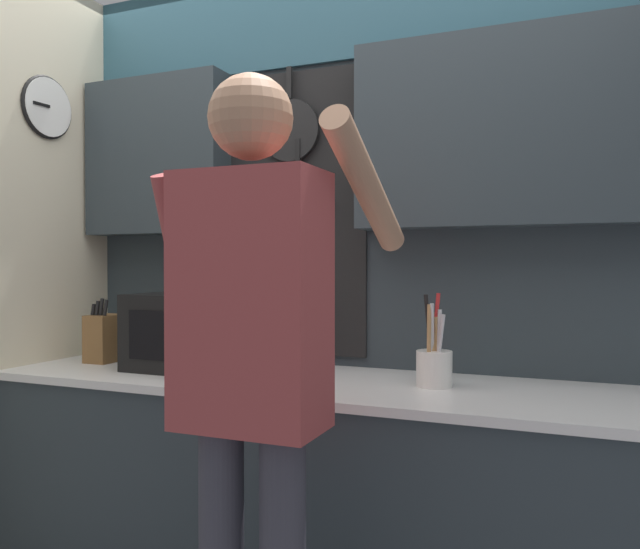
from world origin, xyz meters
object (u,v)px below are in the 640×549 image
(knife_block, at_px, (105,338))
(person, at_px, (253,351))
(microwave, at_px, (203,332))
(utensil_crock, at_px, (434,364))

(knife_block, distance_m, person, 1.28)
(microwave, height_order, person, person)
(microwave, bearing_deg, person, -48.63)
(microwave, xyz_separation_m, knife_block, (-0.49, 0.00, -0.05))
(utensil_crock, xyz_separation_m, person, (-0.33, -0.68, 0.11))
(utensil_crock, distance_m, person, 0.76)
(microwave, height_order, utensil_crock, utensil_crock)
(microwave, xyz_separation_m, utensil_crock, (0.93, 0.00, -0.07))
(microwave, distance_m, utensil_crock, 0.93)
(microwave, relative_size, person, 0.30)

